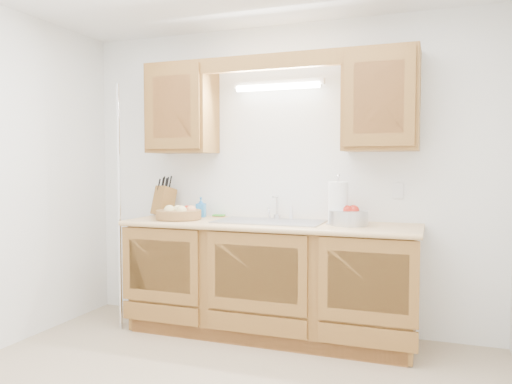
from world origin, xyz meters
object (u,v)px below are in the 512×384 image
at_px(knife_block, 164,201).
at_px(paper_towel, 338,204).
at_px(fruit_basket, 179,213).
at_px(apple_bowl, 349,216).

distance_m(knife_block, paper_towel, 1.58).
relative_size(fruit_basket, paper_towel, 1.03).
height_order(fruit_basket, paper_towel, paper_towel).
distance_m(fruit_basket, paper_towel, 1.31).
bearing_deg(apple_bowl, fruit_basket, -176.99).
relative_size(paper_towel, apple_bowl, 1.24).
relative_size(knife_block, apple_bowl, 1.20).
height_order(paper_towel, apple_bowl, paper_towel).
distance_m(fruit_basket, knife_block, 0.36).
relative_size(fruit_basket, knife_block, 1.07).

